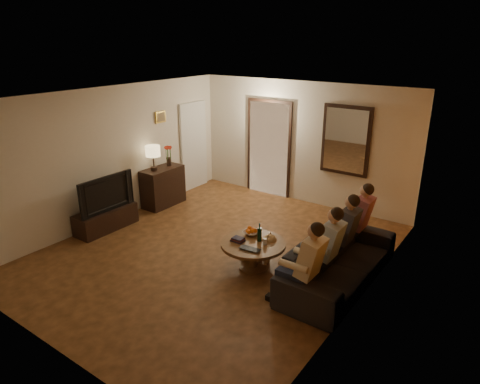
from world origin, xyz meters
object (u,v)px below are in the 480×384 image
Objects in this scene: sofa at (339,261)px; person_a at (306,270)px; dog at (258,247)px; tv at (103,193)px; person_b at (325,252)px; person_c at (342,236)px; coffee_table at (253,255)px; person_d at (357,223)px; table_lamp at (153,158)px; dresser at (163,187)px; bowl at (251,233)px; tv_stand at (106,219)px; wine_bottle at (260,232)px; laptop at (248,250)px.

person_a is (-0.10, -0.90, 0.25)m from sofa.
sofa is 4.24× the size of dog.
person_b reaches higher than tv.
sofa is 0.41m from person_c.
dog reaches higher than coffee_table.
tv is 0.97× the size of person_d.
table_lamp is 4.50m from person_a.
dresser is at bearing 80.91° from sofa.
person_a is 1.00× the size of person_b.
dresser is 0.39× the size of sofa.
dresser is at bearing 155.02° from dog.
bowl is at bearing 97.70° from sofa.
person_a and person_c have the same top height.
dresser is at bearing 90.00° from table_lamp.
dog is (3.04, 0.59, 0.08)m from tv_stand.
wine_bottle is (3.14, 0.49, 0.41)m from tv_stand.
person_b is 3.65× the size of laptop.
dresser reaches higher than tv_stand.
sofa is at bearing 10.37° from tv_stand.
table_lamp is 1.35m from tv.
coffee_table is 0.38m from bowl.
person_d reaches higher than tv_stand.
person_b and person_d have the same top height.
person_c and person_d have the same top height.
wine_bottle reaches higher than bowl.
person_b is at bearing -90.00° from person_c.
sofa is at bearing 17.78° from coffee_table.
bowl is (2.91, -0.91, 0.07)m from dresser.
table_lamp reaches higher than tv_stand.
coffee_table is at bearing 108.22° from sofa.
table_lamp is 0.23× the size of sofa.
tv_stand is 1.18× the size of coffee_table.
tv is 3.20m from laptop.
tv is 4.25m from person_a.
person_d is (-0.10, 0.90, 0.25)m from sofa.
sofa is 1.45m from bowl.
table_lamp reaches higher than dog.
person_a is at bearing -90.00° from person_c.
person_c is at bearing 90.00° from person_b.
table_lamp reaches higher than person_a.
wine_bottle is at bearing -132.61° from person_d.
dog is at bearing 133.59° from wine_bottle.
tv_stand is 4.62× the size of bowl.
person_a is 4.63× the size of bowl.
wine_bottle is (3.14, -1.03, 0.19)m from dresser.
dog is at bearing -157.38° from person_c.
sofa is 1.27m from wine_bottle.
table_lamp reaches higher than coffee_table.
person_d is at bearing 21.78° from tv_stand.
tv reaches higher than bowl.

